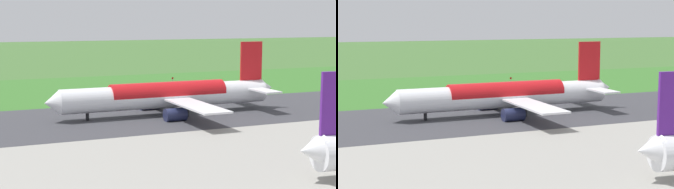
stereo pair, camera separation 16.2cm
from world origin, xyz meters
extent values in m
plane|color=#3D662D|center=(0.00, 0.00, 0.00)|extent=(800.00, 800.00, 0.00)
cube|color=#38383D|center=(0.00, 0.00, 0.03)|extent=(600.00, 36.33, 0.06)
cube|color=#346B27|center=(0.00, -42.76, 0.02)|extent=(600.00, 80.00, 0.04)
cylinder|color=white|center=(0.89, 0.00, 4.20)|extent=(48.03, 5.49, 5.20)
cone|color=white|center=(26.39, 0.15, 4.20)|extent=(3.03, 4.96, 4.94)
cone|color=white|center=(-24.31, -0.15, 4.80)|extent=(3.53, 4.44, 4.42)
cube|color=red|center=(-20.23, -0.13, 11.30)|extent=(5.60, 0.53, 9.00)
cube|color=white|center=(-20.26, 5.37, 5.00)|extent=(4.05, 9.02, 0.36)
cube|color=white|center=(-20.19, -5.63, 5.00)|extent=(4.05, 9.02, 0.36)
cube|color=white|center=(-0.17, 10.99, 3.80)|extent=(6.13, 22.04, 0.35)
cube|color=white|center=(-0.04, -11.01, 3.80)|extent=(6.13, 22.04, 0.35)
cylinder|color=#23284C|center=(2.35, 7.51, 1.32)|extent=(4.52, 2.83, 2.80)
cylinder|color=#23284C|center=(2.44, -7.49, 1.32)|extent=(4.52, 2.83, 2.80)
cylinder|color=black|center=(19.13, 0.11, 1.71)|extent=(0.70, 0.70, 3.42)
cylinder|color=black|center=(-2.13, 3.98, 1.71)|extent=(0.70, 0.70, 3.42)
cylinder|color=black|center=(-2.08, -4.02, 1.71)|extent=(0.70, 0.70, 3.42)
cylinder|color=red|center=(0.89, 0.00, 4.72)|extent=(26.43, 5.38, 5.23)
cone|color=white|center=(2.85, 52.93, 4.38)|extent=(3.56, 4.32, 4.04)
cylinder|color=slate|center=(-19.61, -46.06, 1.10)|extent=(0.10, 0.10, 2.20)
cube|color=red|center=(-19.61, -46.08, 2.50)|extent=(0.60, 0.04, 0.60)
cone|color=orange|center=(-12.83, -43.91, 0.28)|extent=(0.40, 0.40, 0.55)
camera|label=1|loc=(44.96, 107.14, 21.02)|focal=56.77mm
camera|label=2|loc=(44.81, 107.20, 21.02)|focal=56.77mm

